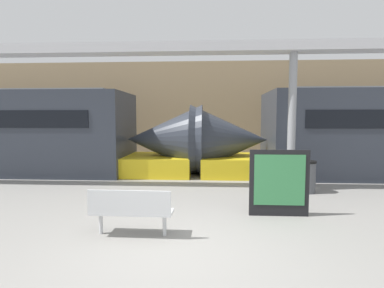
% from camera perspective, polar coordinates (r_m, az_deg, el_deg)
% --- Properties ---
extents(ground_plane, '(60.00, 60.00, 0.00)m').
position_cam_1_polar(ground_plane, '(5.06, -2.52, -19.70)').
color(ground_plane, gray).
extents(station_wall, '(56.00, 0.20, 5.00)m').
position_cam_1_polar(station_wall, '(15.42, 1.52, 6.28)').
color(station_wall, '#9E8460').
rests_on(station_wall, ground_plane).
extents(train_right, '(15.19, 2.93, 3.20)m').
position_cam_1_polar(train_right, '(13.85, -31.75, 1.60)').
color(train_right, '#2D333D').
rests_on(train_right, ground_plane).
extents(bench_near, '(1.48, 0.47, 0.86)m').
position_cam_1_polar(bench_near, '(5.54, -11.58, -11.98)').
color(bench_near, silver).
rests_on(bench_near, ground_plane).
extents(trash_bin, '(0.52, 0.52, 0.91)m').
position_cam_1_polar(trash_bin, '(9.18, 20.97, -5.80)').
color(trash_bin, '#4C4F54').
rests_on(trash_bin, ground_plane).
extents(poster_board, '(1.27, 0.07, 1.44)m').
position_cam_1_polar(poster_board, '(6.75, 16.26, -7.09)').
color(poster_board, black).
rests_on(poster_board, ground_plane).
extents(support_column_near, '(0.23, 0.23, 3.99)m').
position_cam_1_polar(support_column_near, '(9.12, 18.48, 3.90)').
color(support_column_near, gray).
rests_on(support_column_near, ground_plane).
extents(canopy_beam, '(28.00, 0.60, 0.28)m').
position_cam_1_polar(canopy_beam, '(9.34, 18.84, 17.09)').
color(canopy_beam, '#B7B7BC').
rests_on(canopy_beam, support_column_near).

